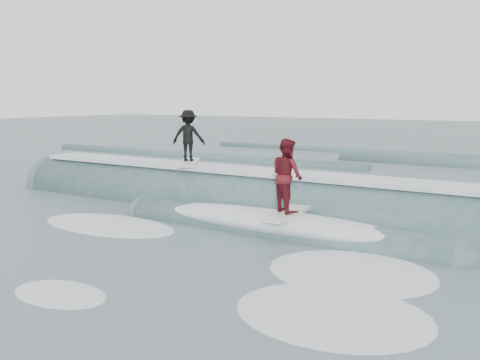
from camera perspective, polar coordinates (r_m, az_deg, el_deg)
The scene contains 6 objects.
ground at distance 14.28m, azimuth -4.38°, elevation -5.40°, with size 160.00×160.00×0.00m, color #3F555C.
breaking_wave at distance 16.40m, azimuth 2.02°, elevation -3.40°, with size 21.19×4.02×2.47m.
surfer_black at distance 17.93m, azimuth -5.52°, elevation 4.51°, with size 1.48×2.01×1.80m.
surfer_red at distance 13.55m, azimuth 5.03°, elevation 0.16°, with size 1.15×2.03×1.97m.
whitewater at distance 11.61m, azimuth 2.71°, elevation -8.71°, with size 12.38×8.27×0.10m.
far_swells at distance 30.45m, azimuth 14.11°, elevation 1.85°, with size 40.96×8.65×0.80m.
Camera 1 is at (8.33, -11.08, 3.46)m, focal length 40.00 mm.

